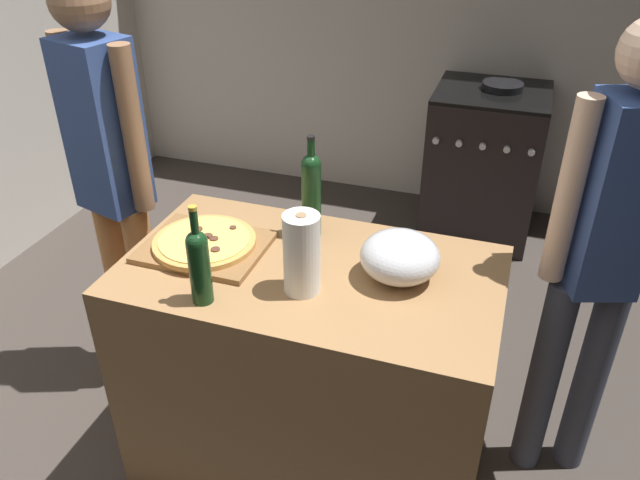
# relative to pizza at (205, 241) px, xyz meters

# --- Properties ---
(ground_plane) EXTENTS (4.41, 3.67, 0.02)m
(ground_plane) POSITION_rel_pizza_xyz_m (0.14, 0.84, -0.94)
(ground_plane) COLOR #3F3833
(counter) EXTENTS (1.22, 0.69, 0.90)m
(counter) POSITION_rel_pizza_xyz_m (0.37, 0.00, -0.48)
(counter) COLOR #9E7247
(counter) RESTS_ON ground_plane
(cutting_board) EXTENTS (0.40, 0.32, 0.02)m
(cutting_board) POSITION_rel_pizza_xyz_m (-0.00, -0.00, -0.02)
(cutting_board) COLOR olive
(cutting_board) RESTS_ON counter
(pizza) EXTENTS (0.34, 0.34, 0.03)m
(pizza) POSITION_rel_pizza_xyz_m (0.00, 0.00, 0.00)
(pizza) COLOR tan
(pizza) RESTS_ON cutting_board
(mixing_bowl) EXTENTS (0.25, 0.25, 0.15)m
(mixing_bowl) POSITION_rel_pizza_xyz_m (0.65, 0.04, 0.05)
(mixing_bowl) COLOR #B2B2B7
(mixing_bowl) RESTS_ON counter
(paper_towel_roll) EXTENTS (0.11, 0.11, 0.26)m
(paper_towel_roll) POSITION_rel_pizza_xyz_m (0.39, -0.11, 0.10)
(paper_towel_roll) COLOR white
(paper_towel_roll) RESTS_ON counter
(wine_bottle_green) EXTENTS (0.06, 0.06, 0.32)m
(wine_bottle_green) POSITION_rel_pizza_xyz_m (0.13, -0.26, 0.10)
(wine_bottle_green) COLOR #143819
(wine_bottle_green) RESTS_ON counter
(wine_bottle_clear) EXTENTS (0.07, 0.07, 0.36)m
(wine_bottle_clear) POSITION_rel_pizza_xyz_m (0.30, 0.21, 0.13)
(wine_bottle_clear) COLOR #143819
(wine_bottle_clear) RESTS_ON counter
(stove) EXTENTS (0.63, 0.63, 0.94)m
(stove) POSITION_rel_pizza_xyz_m (0.76, 2.03, -0.48)
(stove) COLOR black
(stove) RESTS_ON ground_plane
(person_in_stripes) EXTENTS (0.39, 0.26, 1.72)m
(person_in_stripes) POSITION_rel_pizza_xyz_m (-0.52, 0.25, 0.08)
(person_in_stripes) COLOR #D88C4C
(person_in_stripes) RESTS_ON ground_plane
(person_in_red) EXTENTS (0.35, 0.25, 1.68)m
(person_in_red) POSITION_rel_pizza_xyz_m (1.24, 0.30, 0.04)
(person_in_red) COLOR #383D4C
(person_in_red) RESTS_ON ground_plane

